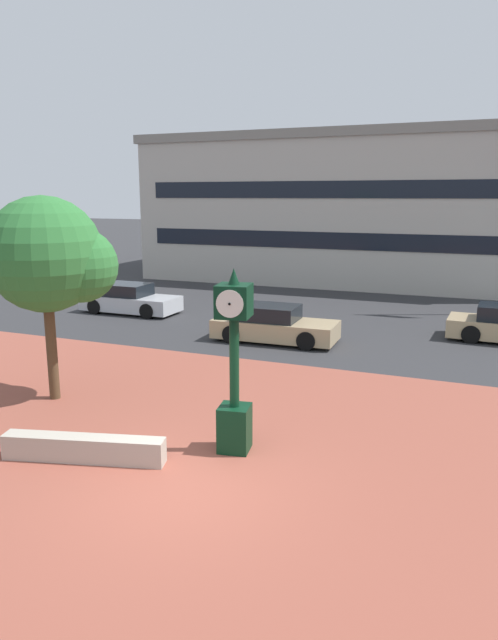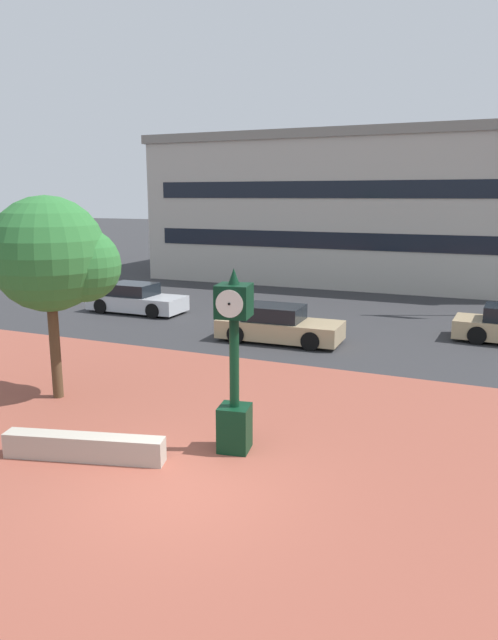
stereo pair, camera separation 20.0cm
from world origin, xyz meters
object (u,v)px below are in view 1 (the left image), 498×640
at_px(street_clock, 234,370).
at_px(civic_building, 347,208).
at_px(car_street_mid, 274,325).
at_px(plaza_tree, 52,257).
at_px(car_street_near, 130,300).

xyz_separation_m(street_clock, civic_building, (-3.85, 26.33, 2.58)).
distance_m(street_clock, car_street_mid, 9.12).
relative_size(plaza_tree, car_street_near, 1.19).
xyz_separation_m(street_clock, car_street_mid, (-2.31, 8.76, -1.12)).
relative_size(car_street_near, civic_building, 0.19).
bearing_deg(plaza_tree, civic_building, 86.67).
relative_size(street_clock, civic_building, 0.16).
height_order(car_street_near, civic_building, civic_building).
relative_size(plaza_tree, car_street_mid, 1.16).
bearing_deg(civic_building, street_clock, -81.67).
bearing_deg(street_clock, civic_building, 88.49).
distance_m(street_clock, car_street_near, 14.96).
bearing_deg(plaza_tree, car_street_mid, 68.37).
relative_size(street_clock, car_street_mid, 0.85).
xyz_separation_m(plaza_tree, civic_building, (1.46, 25.15, 0.69)).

